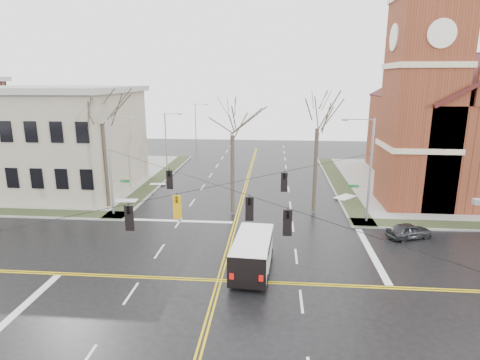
# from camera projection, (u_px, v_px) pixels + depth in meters

# --- Properties ---
(ground) EXTENTS (120.00, 120.00, 0.00)m
(ground) POSITION_uv_depth(u_px,v_px,m) (219.00, 280.00, 25.22)
(ground) COLOR black
(ground) RESTS_ON ground
(sidewalks) EXTENTS (80.00, 80.00, 0.17)m
(sidewalks) POSITION_uv_depth(u_px,v_px,m) (219.00, 279.00, 25.20)
(sidewalks) COLOR gray
(sidewalks) RESTS_ON ground
(road_markings) EXTENTS (100.00, 100.00, 0.01)m
(road_markings) POSITION_uv_depth(u_px,v_px,m) (219.00, 280.00, 25.22)
(road_markings) COLOR gold
(road_markings) RESTS_ON ground
(church) EXTENTS (24.28, 27.48, 27.50)m
(church) POSITION_uv_depth(u_px,v_px,m) (467.00, 114.00, 45.02)
(church) COLOR brown
(church) RESTS_ON ground
(civic_building_a) EXTENTS (18.00, 14.00, 11.00)m
(civic_building_a) POSITION_uv_depth(u_px,v_px,m) (49.00, 141.00, 45.03)
(civic_building_a) COLOR gray
(civic_building_a) RESTS_ON ground
(signal_pole_ne) EXTENTS (2.75, 0.22, 9.00)m
(signal_pole_ne) POSITION_uv_depth(u_px,v_px,m) (368.00, 168.00, 34.17)
(signal_pole_ne) COLOR gray
(signal_pole_ne) RESTS_ON ground
(signal_pole_nw) EXTENTS (2.75, 0.22, 9.00)m
(signal_pole_nw) POSITION_uv_depth(u_px,v_px,m) (111.00, 163.00, 36.06)
(signal_pole_nw) COLOR gray
(signal_pole_nw) RESTS_ON ground
(span_wires) EXTENTS (23.02, 23.02, 0.03)m
(span_wires) POSITION_uv_depth(u_px,v_px,m) (218.00, 185.00, 23.70)
(span_wires) COLOR black
(span_wires) RESTS_ON ground
(traffic_signals) EXTENTS (8.21, 8.26, 1.30)m
(traffic_signals) POSITION_uv_depth(u_px,v_px,m) (217.00, 201.00, 23.24)
(traffic_signals) COLOR black
(traffic_signals) RESTS_ON ground
(streetlight_north_a) EXTENTS (2.30, 0.20, 8.00)m
(streetlight_north_a) POSITION_uv_depth(u_px,v_px,m) (167.00, 141.00, 52.06)
(streetlight_north_a) COLOR gray
(streetlight_north_a) RESTS_ON ground
(streetlight_north_b) EXTENTS (2.30, 0.20, 8.00)m
(streetlight_north_b) POSITION_uv_depth(u_px,v_px,m) (196.00, 124.00, 71.38)
(streetlight_north_b) COLOR gray
(streetlight_north_b) RESTS_ON ground
(cargo_van) EXTENTS (2.71, 6.14, 2.28)m
(cargo_van) POSITION_uv_depth(u_px,v_px,m) (253.00, 251.00, 26.37)
(cargo_van) COLOR white
(cargo_van) RESTS_ON ground
(parked_car_a) EXTENTS (3.93, 2.69, 1.24)m
(parked_car_a) POSITION_uv_depth(u_px,v_px,m) (409.00, 231.00, 31.78)
(parked_car_a) COLOR black
(parked_car_a) RESTS_ON ground
(tree_nw_far) EXTENTS (4.00, 4.00, 12.13)m
(tree_nw_far) POSITION_uv_depth(u_px,v_px,m) (102.00, 118.00, 37.42)
(tree_nw_far) COLOR #352A21
(tree_nw_far) RESTS_ON ground
(tree_nw_near) EXTENTS (4.00, 4.00, 10.90)m
(tree_nw_near) POSITION_uv_depth(u_px,v_px,m) (232.00, 130.00, 35.78)
(tree_nw_near) COLOR #352A21
(tree_nw_near) RESTS_ON ground
(tree_ne) EXTENTS (4.00, 4.00, 11.74)m
(tree_ne) POSITION_uv_depth(u_px,v_px,m) (317.00, 123.00, 35.97)
(tree_ne) COLOR #352A21
(tree_ne) RESTS_ON ground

